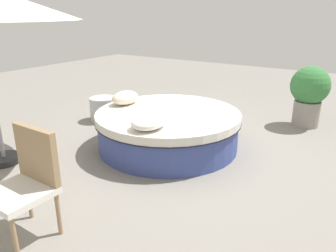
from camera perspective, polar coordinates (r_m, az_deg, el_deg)
name	(u,v)px	position (r m, az deg, el deg)	size (l,w,h in m)	color
ground_plane	(168,146)	(4.89, 0.00, -3.59)	(16.00, 16.00, 0.00)	gray
round_bed	(168,129)	(4.79, 0.00, -0.53)	(2.10, 2.10, 0.54)	#38478C
throw_pillow_0	(125,98)	(5.12, -7.51, 4.94)	(0.49, 0.33, 0.21)	beige
throw_pillow_1	(149,122)	(4.02, -3.38, 0.76)	(0.52, 0.40, 0.17)	white
patio_chair	(27,177)	(3.10, -23.42, -8.18)	(0.51, 0.53, 0.98)	#997A56
planter	(309,92)	(6.11, 23.47, 5.43)	(0.65, 0.65, 1.05)	gray
side_table	(104,109)	(6.12, -11.20, 2.95)	(0.49, 0.49, 0.43)	#B7B7BC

